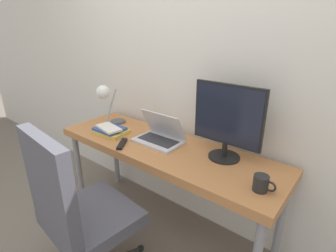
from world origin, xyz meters
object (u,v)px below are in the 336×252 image
(office_chair, at_px, (76,208))
(mug, at_px, (261,183))
(desk_lamp, at_px, (106,98))
(book_stack, at_px, (111,130))
(monitor, at_px, (227,120))
(laptop, at_px, (160,136))

(office_chair, relative_size, mug, 8.75)
(desk_lamp, xyz_separation_m, book_stack, (0.16, -0.10, -0.23))
(monitor, bearing_deg, desk_lamp, -173.99)
(book_stack, bearing_deg, monitor, 13.24)
(office_chair, height_order, mug, office_chair)
(office_chair, xyz_separation_m, mug, (0.88, 0.58, 0.24))
(mug, bearing_deg, book_stack, 179.87)
(desk_lamp, distance_m, office_chair, 0.97)
(monitor, bearing_deg, book_stack, -166.76)
(laptop, bearing_deg, mug, -9.68)
(office_chair, bearing_deg, mug, 33.54)
(desk_lamp, distance_m, book_stack, 0.29)
(monitor, height_order, office_chair, monitor)
(desk_lamp, relative_size, mug, 2.97)
(office_chair, relative_size, book_stack, 4.00)
(desk_lamp, height_order, office_chair, desk_lamp)
(monitor, xyz_separation_m, book_stack, (-0.91, -0.21, -0.24))
(office_chair, distance_m, book_stack, 0.72)
(monitor, xyz_separation_m, office_chair, (-0.55, -0.80, -0.46))
(book_stack, distance_m, mug, 1.24)
(book_stack, bearing_deg, mug, -0.13)
(office_chair, bearing_deg, desk_lamp, 126.81)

